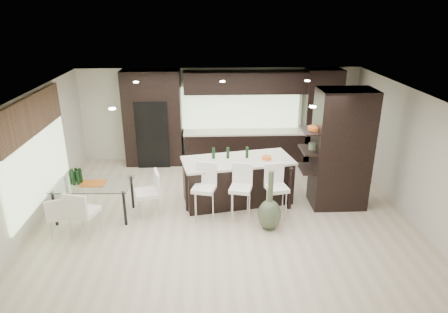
{
  "coord_description": "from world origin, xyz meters",
  "views": [
    {
      "loc": [
        -0.35,
        -7.8,
        4.38
      ],
      "look_at": [
        0.0,
        0.6,
        1.15
      ],
      "focal_mm": 32.0,
      "sensor_mm": 36.0,
      "label": 1
    }
  ],
  "objects_px": {
    "stool_right": "(276,198)",
    "chair_near": "(84,215)",
    "floor_vase": "(270,200)",
    "dining_table": "(95,200)",
    "bench": "(229,177)",
    "chair_end": "(148,196)",
    "stool_left": "(204,198)",
    "chair_far": "(59,217)",
    "kitchen_island": "(237,180)",
    "stool_mid": "(240,198)"
  },
  "relations": [
    {
      "from": "bench",
      "to": "floor_vase",
      "type": "height_order",
      "value": "floor_vase"
    },
    {
      "from": "dining_table",
      "to": "chair_end",
      "type": "xyz_separation_m",
      "value": [
        1.14,
        0.0,
        0.08
      ]
    },
    {
      "from": "stool_mid",
      "to": "chair_far",
      "type": "relative_size",
      "value": 1.21
    },
    {
      "from": "stool_left",
      "to": "chair_far",
      "type": "height_order",
      "value": "stool_left"
    },
    {
      "from": "stool_left",
      "to": "chair_near",
      "type": "xyz_separation_m",
      "value": [
        -2.37,
        -0.53,
        -0.04
      ]
    },
    {
      "from": "floor_vase",
      "to": "dining_table",
      "type": "relative_size",
      "value": 0.8
    },
    {
      "from": "dining_table",
      "to": "chair_near",
      "type": "distance_m",
      "value": 0.79
    },
    {
      "from": "chair_far",
      "to": "floor_vase",
      "type": "bearing_deg",
      "value": -18.15
    },
    {
      "from": "stool_right",
      "to": "dining_table",
      "type": "relative_size",
      "value": 0.6
    },
    {
      "from": "bench",
      "to": "chair_near",
      "type": "xyz_separation_m",
      "value": [
        -2.99,
        -2.25,
        0.24
      ]
    },
    {
      "from": "dining_table",
      "to": "kitchen_island",
      "type": "bearing_deg",
      "value": 13.01
    },
    {
      "from": "floor_vase",
      "to": "chair_far",
      "type": "bearing_deg",
      "value": -178.78
    },
    {
      "from": "chair_end",
      "to": "dining_table",
      "type": "bearing_deg",
      "value": 74.91
    },
    {
      "from": "stool_left",
      "to": "dining_table",
      "type": "xyz_separation_m",
      "value": [
        -2.37,
        0.26,
        -0.12
      ]
    },
    {
      "from": "stool_mid",
      "to": "chair_near",
      "type": "height_order",
      "value": "stool_mid"
    },
    {
      "from": "dining_table",
      "to": "chair_end",
      "type": "height_order",
      "value": "chair_end"
    },
    {
      "from": "stool_right",
      "to": "chair_near",
      "type": "bearing_deg",
      "value": 176.4
    },
    {
      "from": "stool_mid",
      "to": "chair_near",
      "type": "xyz_separation_m",
      "value": [
        -3.15,
        -0.54,
        -0.03
      ]
    },
    {
      "from": "kitchen_island",
      "to": "stool_mid",
      "type": "relative_size",
      "value": 2.54
    },
    {
      "from": "stool_right",
      "to": "chair_far",
      "type": "distance_m",
      "value": 4.46
    },
    {
      "from": "stool_mid",
      "to": "chair_near",
      "type": "relative_size",
      "value": 1.06
    },
    {
      "from": "bench",
      "to": "chair_end",
      "type": "distance_m",
      "value": 2.37
    },
    {
      "from": "stool_mid",
      "to": "stool_right",
      "type": "bearing_deg",
      "value": 15.64
    },
    {
      "from": "stool_right",
      "to": "chair_end",
      "type": "distance_m",
      "value": 2.79
    },
    {
      "from": "stool_mid",
      "to": "floor_vase",
      "type": "height_order",
      "value": "floor_vase"
    },
    {
      "from": "stool_left",
      "to": "chair_near",
      "type": "bearing_deg",
      "value": -151.93
    },
    {
      "from": "stool_right",
      "to": "chair_near",
      "type": "height_order",
      "value": "stool_right"
    },
    {
      "from": "kitchen_island",
      "to": "chair_end",
      "type": "distance_m",
      "value": 2.1
    },
    {
      "from": "kitchen_island",
      "to": "dining_table",
      "type": "xyz_separation_m",
      "value": [
        -3.15,
        -0.61,
        -0.13
      ]
    },
    {
      "from": "stool_mid",
      "to": "chair_end",
      "type": "distance_m",
      "value": 2.02
    },
    {
      "from": "stool_left",
      "to": "bench",
      "type": "distance_m",
      "value": 1.84
    },
    {
      "from": "floor_vase",
      "to": "chair_near",
      "type": "height_order",
      "value": "floor_vase"
    },
    {
      "from": "stool_left",
      "to": "chair_end",
      "type": "relative_size",
      "value": 1.1
    },
    {
      "from": "chair_near",
      "to": "floor_vase",
      "type": "bearing_deg",
      "value": 19.62
    },
    {
      "from": "kitchen_island",
      "to": "bench",
      "type": "xyz_separation_m",
      "value": [
        -0.15,
        0.85,
        -0.3
      ]
    },
    {
      "from": "stool_left",
      "to": "chair_end",
      "type": "xyz_separation_m",
      "value": [
        -1.23,
        0.26,
        -0.04
      ]
    },
    {
      "from": "stool_mid",
      "to": "bench",
      "type": "bearing_deg",
      "value": 110.6
    },
    {
      "from": "floor_vase",
      "to": "chair_end",
      "type": "xyz_separation_m",
      "value": [
        -2.57,
        0.67,
        -0.18
      ]
    },
    {
      "from": "kitchen_island",
      "to": "chair_end",
      "type": "height_order",
      "value": "kitchen_island"
    },
    {
      "from": "chair_end",
      "to": "stool_left",
      "type": "bearing_deg",
      "value": -116.84
    },
    {
      "from": "floor_vase",
      "to": "chair_far",
      "type": "distance_m",
      "value": 4.23
    },
    {
      "from": "chair_far",
      "to": "dining_table",
      "type": "bearing_deg",
      "value": 36.86
    },
    {
      "from": "chair_far",
      "to": "chair_near",
      "type": "bearing_deg",
      "value": -22.99
    },
    {
      "from": "stool_mid",
      "to": "chair_near",
      "type": "bearing_deg",
      "value": -154.84
    },
    {
      "from": "floor_vase",
      "to": "chair_end",
      "type": "relative_size",
      "value": 1.39
    },
    {
      "from": "dining_table",
      "to": "stool_left",
      "type": "bearing_deg",
      "value": -4.12
    },
    {
      "from": "kitchen_island",
      "to": "bench",
      "type": "height_order",
      "value": "kitchen_island"
    },
    {
      "from": "stool_right",
      "to": "dining_table",
      "type": "xyz_separation_m",
      "value": [
        -3.92,
        0.25,
        -0.1
      ]
    },
    {
      "from": "stool_right",
      "to": "bench",
      "type": "relative_size",
      "value": 0.84
    },
    {
      "from": "chair_near",
      "to": "chair_far",
      "type": "xyz_separation_m",
      "value": [
        -0.51,
        0.03,
        -0.06
      ]
    }
  ]
}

